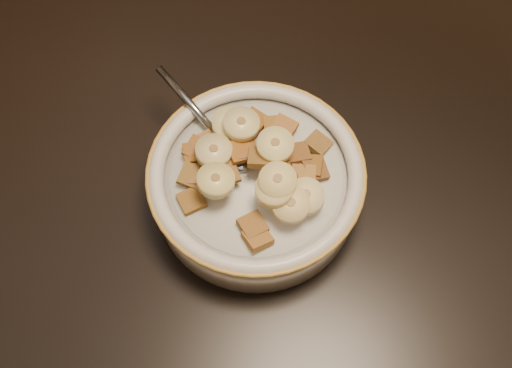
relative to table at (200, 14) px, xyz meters
The scene contains 39 objects.
floor 0.78m from the table, ahead, with size 4.00×4.50×0.10m, color #422816.
table is the anchor object (origin of this frame).
cereal_bowl 0.24m from the table, 46.74° to the right, with size 0.18×0.18×0.04m, color beige.
milk 0.25m from the table, 46.74° to the right, with size 0.15×0.15×0.00m, color silver.
spoon 0.23m from the table, 50.22° to the right, with size 0.03×0.04×0.01m, color #8A93A2.
cereal_square_0 0.26m from the table, 35.61° to the right, with size 0.02×0.02×0.01m, color brown.
cereal_square_1 0.29m from the table, 49.67° to the right, with size 0.02×0.02×0.01m, color brown.
cereal_square_2 0.26m from the table, 36.14° to the right, with size 0.02×0.02×0.01m, color brown.
cereal_square_3 0.31m from the table, 49.34° to the right, with size 0.02×0.02×0.01m, color brown.
cereal_square_4 0.20m from the table, 43.42° to the right, with size 0.02×0.02×0.01m, color brown.
cereal_square_5 0.25m from the table, 45.57° to the right, with size 0.02×0.02×0.01m, color brown.
cereal_square_6 0.22m from the table, 59.12° to the right, with size 0.02×0.02×0.01m, color brown.
cereal_square_7 0.22m from the table, 37.37° to the right, with size 0.02×0.02×0.01m, color olive.
cereal_square_8 0.22m from the table, 58.55° to the right, with size 0.02×0.02×0.01m, color brown.
cereal_square_9 0.22m from the table, 39.06° to the right, with size 0.02×0.02×0.01m, color brown.
cereal_square_10 0.26m from the table, 42.42° to the right, with size 0.02×0.02×0.01m, color brown.
cereal_square_11 0.22m from the table, 57.64° to the right, with size 0.02×0.02×0.01m, color brown.
cereal_square_12 0.24m from the table, 58.32° to the right, with size 0.02×0.02×0.01m, color brown.
cereal_square_13 0.25m from the table, 59.85° to the right, with size 0.02×0.02×0.01m, color olive.
cereal_square_14 0.24m from the table, 31.87° to the right, with size 0.02×0.02×0.01m, color olive.
cereal_square_15 0.23m from the table, 47.72° to the right, with size 0.02×0.02×0.01m, color #9C571C.
cereal_square_16 0.21m from the table, 55.52° to the right, with size 0.02×0.02×0.01m, color brown.
cereal_square_17 0.27m from the table, 38.33° to the right, with size 0.02×0.02×0.01m, color #9A5E2E.
cereal_square_18 0.25m from the table, 52.78° to the right, with size 0.02×0.02×0.01m, color brown.
cereal_square_19 0.25m from the table, 37.23° to the right, with size 0.02×0.02×0.01m, color brown.
cereal_square_20 0.21m from the table, 46.02° to the right, with size 0.02×0.02×0.01m, color #9D6C21.
cereal_square_21 0.27m from the table, 59.82° to the right, with size 0.02×0.02×0.01m, color brown.
cereal_square_22 0.24m from the table, 49.12° to the right, with size 0.02×0.02×0.01m, color brown.
cereal_square_23 0.24m from the table, 48.60° to the right, with size 0.02×0.02×0.01m, color brown.
cereal_square_24 0.25m from the table, 54.81° to the right, with size 0.02×0.02×0.01m, color brown.
banana_slice_0 0.29m from the table, 40.10° to the right, with size 0.03×0.03×0.01m, color #D9BD7E.
banana_slice_1 0.30m from the table, 43.11° to the right, with size 0.03×0.03×0.01m, color beige.
banana_slice_2 0.27m from the table, 54.93° to the right, with size 0.03×0.03×0.01m, color #E5C978.
banana_slice_3 0.24m from the table, 54.78° to the right, with size 0.03×0.03×0.01m, color #D4BB84.
banana_slice_4 0.28m from the table, 45.20° to the right, with size 0.03×0.03×0.01m, color beige.
banana_slice_5 0.22m from the table, 47.59° to the right, with size 0.03×0.03×0.01m, color beige.
banana_slice_6 0.21m from the table, 50.06° to the right, with size 0.03×0.03×0.01m, color beige.
banana_slice_7 0.25m from the table, 42.14° to the right, with size 0.03×0.03×0.01m, color #EFDB87.
banana_slice_8 0.28m from the table, 44.22° to the right, with size 0.03×0.03×0.01m, color #D5C16E.
Camera 1 is at (0.30, -0.42, 1.33)m, focal length 50.00 mm.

